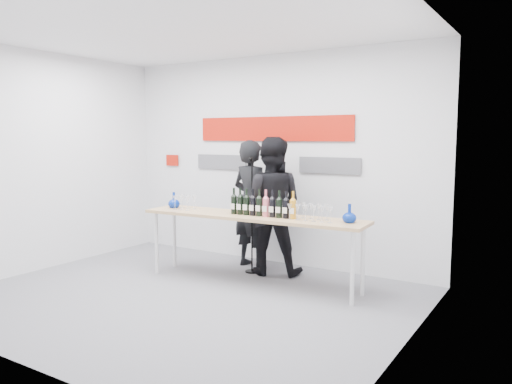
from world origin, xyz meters
TOP-DOWN VIEW (x-y plane):
  - ground at (0.00, 0.00)m, footprint 5.00×5.00m
  - back_wall at (0.00, 2.00)m, footprint 5.00×0.04m
  - signage at (-0.06, 1.97)m, footprint 3.38×0.02m
  - tasting_table at (0.35, 0.88)m, footprint 2.94×0.75m
  - wine_bottles at (0.52, 0.85)m, footprint 0.89×0.13m
  - decanter_left at (-0.89, 0.85)m, footprint 0.16×0.16m
  - decanter_right at (1.58, 0.99)m, footprint 0.16×0.16m
  - glasses_left at (-0.67, 0.82)m, footprint 0.27×0.24m
  - glasses_right at (1.13, 0.92)m, footprint 0.57×0.25m
  - presenter_left at (-0.10, 1.58)m, footprint 0.72×0.54m
  - presenter_right at (0.30, 1.43)m, footprint 1.08×0.96m
  - mic_stand at (0.07, 1.33)m, footprint 0.18×0.18m

SIDE VIEW (x-z plane):
  - ground at x=0.00m, z-range 0.00..0.00m
  - mic_stand at x=0.07m, z-range -0.31..1.26m
  - tasting_table at x=0.35m, z-range 0.37..1.24m
  - presenter_left at x=-0.10m, z-range 0.00..1.79m
  - presenter_right at x=0.30m, z-range 0.00..1.84m
  - glasses_right at x=1.13m, z-range 0.87..1.06m
  - glasses_left at x=-0.67m, z-range 0.87..1.06m
  - decanter_left at x=-0.89m, z-range 0.87..1.09m
  - decanter_right at x=1.58m, z-range 0.87..1.09m
  - wine_bottles at x=0.52m, z-range 0.87..1.20m
  - back_wall at x=0.00m, z-range 0.00..3.00m
  - signage at x=-0.06m, z-range 1.41..2.20m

